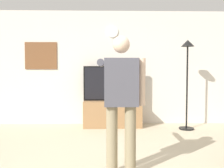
# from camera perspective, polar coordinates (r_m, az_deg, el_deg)

# --- Properties ---
(back_wall) EXTENTS (6.40, 0.10, 2.70)m
(back_wall) POSITION_cam_1_polar(r_m,az_deg,el_deg) (5.91, -0.60, 3.79)
(back_wall) COLOR silver
(back_wall) RESTS_ON ground_plane
(tv_stand) EXTENTS (1.31, 0.55, 0.59)m
(tv_stand) POSITION_cam_1_polar(r_m,az_deg,el_deg) (5.65, 0.11, -6.91)
(tv_stand) COLOR #997047
(tv_stand) RESTS_ON ground_plane
(television) EXTENTS (1.32, 0.07, 0.79)m
(television) POSITION_cam_1_polar(r_m,az_deg,el_deg) (5.62, 0.10, 0.14)
(television) COLOR black
(television) RESTS_ON tv_stand
(wall_clock) EXTENTS (0.27, 0.03, 0.27)m
(wall_clock) POSITION_cam_1_polar(r_m,az_deg,el_deg) (5.93, 0.04, 12.14)
(wall_clock) COLOR white
(framed_picture) EXTENTS (0.75, 0.04, 0.64)m
(framed_picture) POSITION_cam_1_polar(r_m,az_deg,el_deg) (6.07, -16.24, 6.37)
(framed_picture) COLOR brown
(floor_lamp) EXTENTS (0.32, 0.32, 1.94)m
(floor_lamp) POSITION_cam_1_polar(r_m,az_deg,el_deg) (5.53, 17.17, 4.11)
(floor_lamp) COLOR black
(floor_lamp) RESTS_ON ground_plane
(person_standing_nearer_lamp) EXTENTS (0.59, 0.78, 1.70)m
(person_standing_nearer_lamp) POSITION_cam_1_polar(r_m,az_deg,el_deg) (3.01, 2.14, -2.86)
(person_standing_nearer_lamp) COLOR gray
(person_standing_nearer_lamp) RESTS_ON ground_plane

